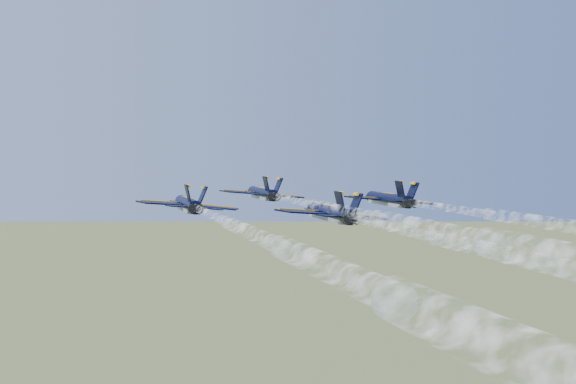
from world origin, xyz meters
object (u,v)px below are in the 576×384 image
jet_lead (262,193)px  jet_right (388,199)px  jet_left (187,204)px  jet_slot (329,213)px

jet_lead → jet_right: size_ratio=1.00×
jet_left → jet_right: size_ratio=1.00×
jet_slot → jet_lead: bearing=91.2°
jet_lead → jet_slot: size_ratio=1.00×
jet_right → jet_slot: bearing=-130.2°
jet_left → jet_right: 24.02m
jet_left → jet_right: same height
jet_left → jet_slot: size_ratio=1.00×
jet_lead → jet_left: 17.98m
jet_left → jet_right: bearing=1.3°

